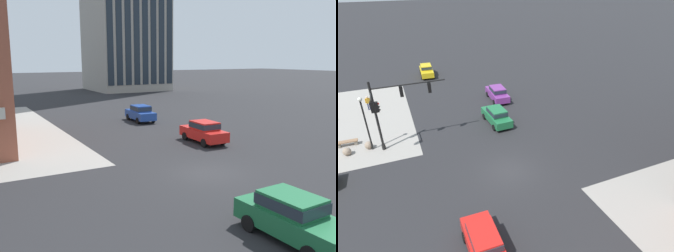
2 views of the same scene
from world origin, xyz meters
TOP-DOWN VIEW (x-y plane):
  - ground_plane at (0.00, 0.00)m, footprint 320.00×320.00m
  - car_main_northbound_far at (4.33, 17.77)m, footprint 2.07×4.49m
  - car_main_southbound_far at (4.31, 6.46)m, footprint 1.99×4.45m
  - car_cross_far at (-2.04, -7.97)m, footprint 2.00×4.45m

SIDE VIEW (x-z plane):
  - ground_plane at x=0.00m, z-range 0.00..0.00m
  - car_main_northbound_far at x=4.33m, z-range 0.08..1.76m
  - car_main_southbound_far at x=4.31m, z-range 0.08..1.76m
  - car_cross_far at x=-2.04m, z-range 0.08..1.76m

